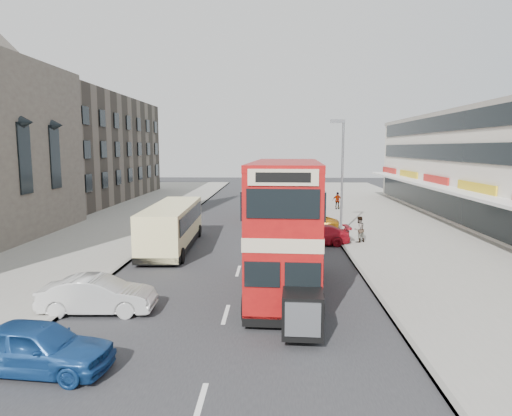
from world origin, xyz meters
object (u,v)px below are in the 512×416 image
(coach, at_px, (172,225))
(cyclist, at_px, (297,221))
(car_left_near, at_px, (36,347))
(pedestrian_far, at_px, (337,201))
(car_right_b, at_px, (310,223))
(car_right_a, at_px, (316,235))
(car_right_c, at_px, (305,203))
(car_left_front, at_px, (98,295))
(bus_main, at_px, (286,228))
(bus_second, at_px, (279,192))
(street_lamp, at_px, (341,168))
(pedestrian_near, at_px, (359,229))

(coach, height_order, cyclist, coach)
(car_left_near, height_order, pedestrian_far, pedestrian_far)
(cyclist, bearing_deg, car_right_b, -8.64)
(car_right_a, height_order, car_right_c, car_right_c)
(coach, height_order, car_right_b, coach)
(cyclist, bearing_deg, car_left_front, -122.00)
(bus_main, distance_m, pedestrian_far, 26.66)
(bus_second, relative_size, car_right_c, 2.21)
(car_left_near, bearing_deg, cyclist, -15.00)
(car_right_a, height_order, car_right_b, car_right_a)
(car_right_b, bearing_deg, street_lamp, 56.77)
(car_left_near, distance_m, car_right_a, 19.29)
(cyclist, bearing_deg, pedestrian_near, -58.38)
(pedestrian_near, bearing_deg, pedestrian_far, -128.08)
(bus_main, bearing_deg, coach, -48.74)
(car_right_c, bearing_deg, coach, -19.34)
(coach, bearing_deg, car_right_b, 33.55)
(car_right_a, relative_size, pedestrian_far, 2.58)
(car_right_b, bearing_deg, car_left_front, -26.55)
(pedestrian_far, bearing_deg, pedestrian_near, -96.84)
(bus_main, relative_size, car_right_c, 2.58)
(car_left_front, bearing_deg, bus_main, -72.91)
(street_lamp, height_order, cyclist, street_lamp)
(car_left_near, relative_size, cyclist, 2.06)
(car_right_c, xyz_separation_m, pedestrian_near, (2.28, -16.75, 0.34))
(cyclist, bearing_deg, bus_second, 97.88)
(car_left_near, distance_m, car_right_b, 23.81)
(car_right_b, height_order, pedestrian_far, pedestrian_far)
(street_lamp, height_order, car_right_b, street_lamp)
(bus_main, relative_size, car_left_near, 2.36)
(coach, bearing_deg, street_lamp, 22.62)
(street_lamp, relative_size, cyclist, 3.96)
(car_right_a, relative_size, pedestrian_near, 2.57)
(bus_second, xyz_separation_m, pedestrian_far, (5.80, 6.21, -1.45))
(car_right_b, height_order, car_right_c, car_right_c)
(car_left_front, bearing_deg, car_right_a, -39.24)
(street_lamp, relative_size, car_right_a, 1.87)
(car_left_near, bearing_deg, car_left_front, 6.34)
(bus_second, xyz_separation_m, car_left_front, (-7.08, -22.28, -1.74))
(car_right_c, relative_size, pedestrian_far, 2.30)
(car_right_b, height_order, cyclist, cyclist)
(car_right_b, relative_size, pedestrian_far, 2.48)
(car_right_b, bearing_deg, bus_second, -153.30)
(bus_second, height_order, pedestrian_far, bus_second)
(car_left_front, xyz_separation_m, pedestrian_far, (12.88, 28.49, 0.30))
(pedestrian_near, bearing_deg, car_right_a, -30.59)
(car_left_front, bearing_deg, car_right_b, -30.75)
(coach, bearing_deg, pedestrian_near, 6.10)
(car_right_b, distance_m, pedestrian_near, 5.49)
(car_left_front, height_order, car_right_a, car_left_front)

